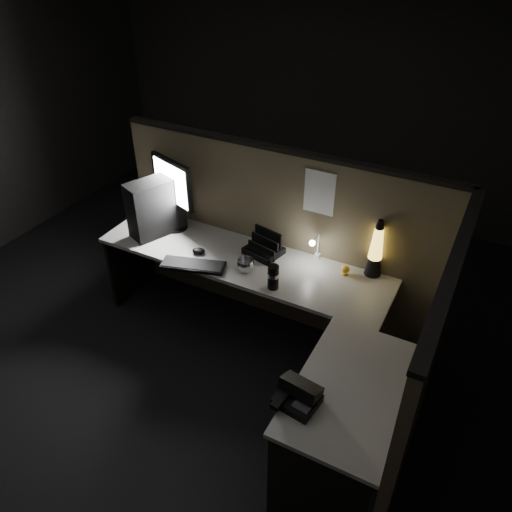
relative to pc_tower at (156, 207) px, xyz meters
The scene contains 17 objects.
floor 1.48m from the pc_tower, 33.40° to the right, with size 6.00×6.00×0.00m, color black.
room_shell 1.30m from the pc_tower, 33.40° to the right, with size 6.00×6.00×6.00m.
partition_back 1.01m from the pc_tower, 18.40° to the left, with size 2.66×0.06×1.50m, color brown.
partition_right 2.34m from the pc_tower, 12.87° to the right, with size 0.06×1.66×1.50m, color brown.
desk 1.23m from the pc_tower, 18.11° to the right, with size 2.60×1.60×0.73m.
pc_tower is the anchor object (origin of this frame).
monitor 0.20m from the pc_tower, 56.58° to the left, with size 0.45×0.21×0.60m.
keyboard 0.63m from the pc_tower, 28.01° to the right, with size 0.47×0.16×0.02m, color black.
mouse 0.52m from the pc_tower, 13.45° to the right, with size 0.10×0.07×0.04m, color black.
clip_lamp 1.31m from the pc_tower, ahead, with size 0.04×0.18×0.23m.
organizer 0.93m from the pc_tower, ahead, with size 0.30×0.28×0.20m.
lava_lamp 1.74m from the pc_tower, ahead, with size 0.12×0.12×0.45m.
travel_mug 1.19m from the pc_tower, 11.18° to the right, with size 0.08×0.08×0.18m, color black.
steel_mug 0.92m from the pc_tower, ahead, with size 0.13×0.13×0.10m, color #B6B6BD.
figurine 1.57m from the pc_tower, ahead, with size 0.06×0.06×0.06m, color yellow.
pinned_paper 1.33m from the pc_tower, 12.38° to the left, with size 0.23×0.00×0.33m, color white.
desk_phone 2.01m from the pc_tower, 31.59° to the right, with size 0.24×0.25×0.13m.
Camera 1 is at (1.39, -2.09, 2.90)m, focal length 35.00 mm.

